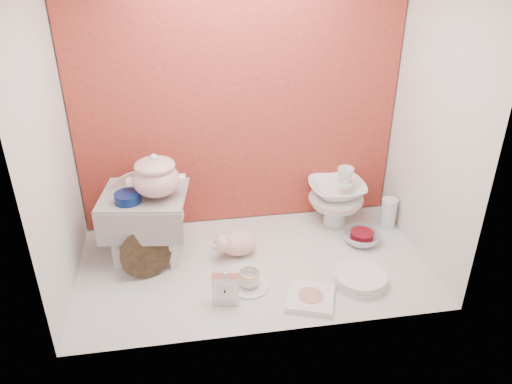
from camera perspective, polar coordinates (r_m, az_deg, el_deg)
ground at (r=2.67m, az=-0.36°, el=-8.21°), size 1.80×1.80×0.00m
niche_shell at (r=2.42m, az=-1.11°, el=12.49°), size 1.86×1.03×1.53m
step_stool at (r=2.71m, az=-12.20°, el=-3.63°), size 0.48×0.43×0.37m
soup_tureen at (r=2.52m, az=-11.31°, el=1.85°), size 0.32×0.32×0.24m
cobalt_bowl at (r=2.55m, az=-14.32°, el=-0.61°), size 0.15×0.15×0.05m
floral_platter at (r=2.79m, az=-13.03°, el=-1.87°), size 0.42×0.20×0.44m
blue_white_vase at (r=2.82m, az=-14.48°, el=-3.86°), size 0.29×0.29×0.26m
lacquer_tray at (r=2.58m, az=-12.36°, el=-6.88°), size 0.27×0.14×0.26m
mantel_clock at (r=2.37m, az=-3.47°, el=-10.84°), size 0.13×0.07×0.18m
plush_pig at (r=2.70m, az=-2.02°, el=-5.80°), size 0.25×0.17×0.15m
teacup_saucer at (r=2.51m, az=-0.77°, el=-10.67°), size 0.24×0.24×0.01m
gold_rim_teacup at (r=2.48m, az=-0.78°, el=-9.79°), size 0.11×0.11×0.08m
lattice_dish at (r=2.45m, az=6.19°, el=-11.87°), size 0.28×0.28×0.03m
dinner_plate_stack at (r=2.58m, az=11.76°, el=-9.57°), size 0.32×0.32×0.06m
crystal_bowl at (r=2.88m, az=11.88°, el=-5.10°), size 0.27×0.27×0.06m
clear_glass_vase at (r=3.03m, az=14.77°, el=-2.33°), size 0.09×0.09×0.18m
porcelain_tower at (r=2.96m, az=9.08°, el=-0.47°), size 0.34×0.34×0.37m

